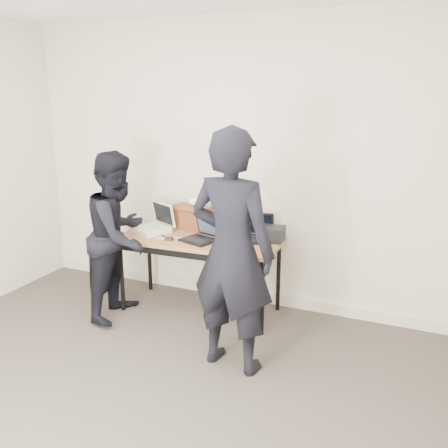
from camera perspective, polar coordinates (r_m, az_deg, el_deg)
The scene contains 13 objects.
room at distance 2.81m, azimuth -15.06°, elevation -0.00°, with size 4.60×4.60×2.80m.
desk at distance 4.61m, azimuth -2.86°, elevation -2.34°, with size 1.53×0.71×0.72m.
laptop_beige at distance 4.85m, azimuth -8.06°, elevation -0.19°, with size 0.44×0.44×0.27m.
laptop_center at distance 4.52m, azimuth -2.57°, elevation -1.25°, with size 0.37×0.36×0.23m.
laptop_right at distance 4.56m, azimuth 3.58°, elevation -1.08°, with size 0.37×0.36×0.23m.
leather_satchel at distance 4.83m, azimuth -3.62°, elevation 0.79°, with size 0.38×0.23×0.25m.
tissue at distance 4.79m, azimuth -3.30°, elevation 2.58°, with size 0.13×0.10×0.08m, color white.
equipment_box at distance 4.52m, azimuth 5.38°, elevation -1.12°, with size 0.23×0.19×0.13m, color black.
power_brick at distance 4.55m, azimuth -6.30°, elevation -1.72°, with size 0.07×0.04×0.03m, color black.
cables at distance 4.58m, azimuth -2.35°, elevation -1.66°, with size 1.16×0.43×0.01m.
person_typist at distance 3.62m, azimuth 0.91°, elevation -3.24°, with size 0.67×0.44×1.82m, color black.
person_observer at distance 4.61m, azimuth -11.91°, elevation -1.31°, with size 0.74×0.58×1.53m, color black.
baseboard at distance 5.09m, azimuth 1.81°, elevation -7.91°, with size 4.50×0.03×0.10m, color beige.
Camera 1 is at (1.71, -2.11, 2.08)m, focal length 40.00 mm.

